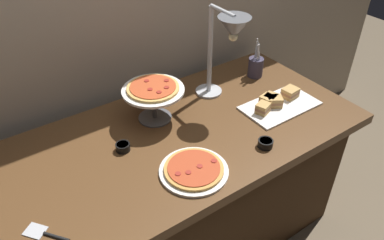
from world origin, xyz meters
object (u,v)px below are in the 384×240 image
(sauce_cup_near, at_px, (265,143))
(heat_lamp, at_px, (229,36))
(utensil_holder, at_px, (256,67))
(pizza_plate_center, at_px, (153,92))
(pizza_plate_front, at_px, (194,170))
(sauce_cup_far, at_px, (123,147))
(sandwich_platter, at_px, (277,102))
(serving_spatula, at_px, (45,234))

(sauce_cup_near, bearing_deg, heat_lamp, 80.37)
(utensil_holder, bearing_deg, pizza_plate_center, -177.48)
(pizza_plate_front, xyz_separation_m, sauce_cup_near, (0.35, -0.05, 0.01))
(pizza_plate_center, relative_size, sauce_cup_near, 4.33)
(sauce_cup_far, bearing_deg, sandwich_platter, -9.73)
(heat_lamp, xyz_separation_m, sandwich_platter, (0.21, -0.16, -0.35))
(heat_lamp, relative_size, sandwich_platter, 1.24)
(pizza_plate_front, height_order, sauce_cup_far, sauce_cup_far)
(sauce_cup_near, bearing_deg, sandwich_platter, 36.54)
(heat_lamp, height_order, pizza_plate_center, heat_lamp)
(heat_lamp, bearing_deg, sauce_cup_far, -177.25)
(heat_lamp, distance_m, utensil_holder, 0.47)
(sauce_cup_near, distance_m, serving_spatula, 0.95)
(pizza_plate_front, distance_m, utensil_holder, 0.86)
(heat_lamp, xyz_separation_m, sauce_cup_far, (-0.59, -0.03, -0.35))
(serving_spatula, bearing_deg, sauce_cup_far, 30.56)
(sandwich_platter, distance_m, utensil_holder, 0.32)
(pizza_plate_center, xyz_separation_m, sandwich_platter, (0.56, -0.26, -0.13))
(pizza_plate_front, distance_m, serving_spatula, 0.59)
(pizza_plate_center, relative_size, utensil_holder, 1.28)
(pizza_plate_front, bearing_deg, serving_spatula, 175.92)
(sandwich_platter, bearing_deg, utensil_holder, 68.34)
(sandwich_platter, bearing_deg, sauce_cup_near, -143.46)
(heat_lamp, relative_size, utensil_holder, 2.12)
(pizza_plate_center, bearing_deg, pizza_plate_front, -97.96)
(sauce_cup_near, bearing_deg, pizza_plate_front, 172.34)
(pizza_plate_front, bearing_deg, sandwich_platter, 13.75)
(sauce_cup_far, height_order, serving_spatula, sauce_cup_far)
(utensil_holder, relative_size, serving_spatula, 1.47)
(pizza_plate_center, distance_m, sandwich_platter, 0.63)
(sauce_cup_far, bearing_deg, serving_spatula, -149.44)
(heat_lamp, relative_size, sauce_cup_far, 7.62)
(sandwich_platter, distance_m, sauce_cup_near, 0.33)
(sauce_cup_near, bearing_deg, utensil_holder, 51.92)
(sauce_cup_near, relative_size, utensil_holder, 0.30)
(heat_lamp, xyz_separation_m, pizza_plate_center, (-0.35, 0.10, -0.23))
(pizza_plate_center, height_order, sandwich_platter, pizza_plate_center)
(sandwich_platter, xyz_separation_m, sauce_cup_far, (-0.79, 0.14, -0.00))
(sauce_cup_near, xyz_separation_m, serving_spatula, (-0.94, 0.09, -0.02))
(heat_lamp, distance_m, sauce_cup_far, 0.69)
(sauce_cup_far, bearing_deg, utensil_holder, 9.66)
(sauce_cup_far, xyz_separation_m, utensil_holder, (0.91, 0.15, 0.04))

